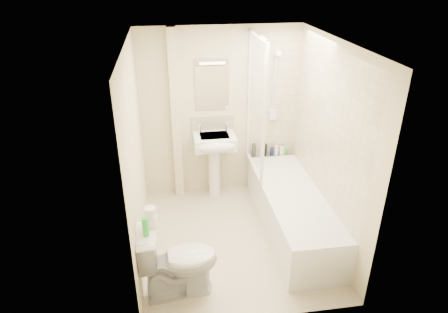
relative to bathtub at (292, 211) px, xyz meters
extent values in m
plane|color=beige|center=(-0.75, -0.07, -0.29)|extent=(2.50, 2.50, 0.00)
cube|color=beige|center=(-0.75, 1.18, 0.91)|extent=(2.20, 0.02, 2.40)
cube|color=beige|center=(-1.85, -0.07, 0.91)|extent=(0.02, 2.50, 2.40)
cube|color=beige|center=(0.35, -0.07, 0.91)|extent=(0.02, 2.50, 2.40)
cube|color=white|center=(-0.75, -0.07, 2.11)|extent=(2.20, 2.50, 0.02)
cube|color=beige|center=(0.00, 1.17, 1.14)|extent=(0.70, 0.01, 1.75)
cube|color=beige|center=(0.34, 0.00, 1.14)|extent=(0.01, 2.10, 1.75)
cube|color=beige|center=(-1.37, 1.12, 0.91)|extent=(0.12, 0.12, 2.40)
cube|color=beige|center=(-0.86, 1.17, 0.74)|extent=(0.60, 0.02, 0.30)
cube|color=white|center=(-0.86, 1.17, 1.29)|extent=(0.46, 0.01, 0.60)
cube|color=silver|center=(-0.86, 1.15, 1.66)|extent=(0.42, 0.07, 0.07)
cube|color=white|center=(0.00, 0.00, -0.01)|extent=(0.70, 2.10, 0.55)
cube|color=white|center=(0.00, 0.00, 0.21)|extent=(0.56, 1.96, 0.05)
cube|color=white|center=(-0.35, 0.73, 1.16)|extent=(0.01, 0.90, 1.80)
cube|color=silver|center=(-0.35, 1.16, 1.16)|extent=(0.04, 0.04, 1.80)
cube|color=silver|center=(-0.35, 0.28, 1.16)|extent=(0.04, 0.04, 1.80)
cube|color=silver|center=(-0.35, 0.73, 2.04)|extent=(0.04, 0.90, 0.04)
cube|color=silver|center=(-0.35, 0.73, 0.28)|extent=(0.04, 0.90, 0.03)
cylinder|color=silver|center=(0.00, 1.15, 1.26)|extent=(0.02, 0.02, 0.90)
cylinder|color=silver|center=(0.00, 1.15, 0.81)|extent=(0.05, 0.05, 0.02)
cylinder|color=silver|center=(0.00, 1.15, 1.71)|extent=(0.05, 0.05, 0.02)
cylinder|color=silver|center=(0.00, 1.08, 1.74)|extent=(0.08, 0.11, 0.11)
cube|color=silver|center=(0.00, 1.14, 0.88)|extent=(0.10, 0.05, 0.14)
cylinder|color=silver|center=(-0.02, 1.12, 1.31)|extent=(0.01, 0.13, 0.84)
cylinder|color=white|center=(-0.86, 1.01, 0.10)|extent=(0.17, 0.17, 0.77)
cube|color=white|center=(-0.86, 0.98, 0.59)|extent=(0.57, 0.44, 0.18)
ellipsoid|color=white|center=(-0.86, 0.81, 0.59)|extent=(0.57, 0.24, 0.18)
cube|color=silver|center=(-0.86, 0.98, 0.66)|extent=(0.40, 0.29, 0.04)
cylinder|color=white|center=(-1.05, 1.09, 0.74)|extent=(0.03, 0.03, 0.10)
cylinder|color=white|center=(-0.67, 1.09, 0.74)|extent=(0.03, 0.03, 0.10)
sphere|color=white|center=(-1.05, 1.09, 0.80)|extent=(0.04, 0.04, 0.04)
sphere|color=white|center=(-0.67, 1.09, 0.80)|extent=(0.04, 0.04, 0.04)
cylinder|color=black|center=(-0.27, 1.09, 0.36)|extent=(0.07, 0.07, 0.20)
cylinder|color=white|center=(-0.15, 1.09, 0.33)|extent=(0.06, 0.06, 0.14)
cylinder|color=black|center=(-0.11, 1.09, 0.35)|extent=(0.07, 0.07, 0.19)
cylinder|color=#131653|center=(0.00, 1.09, 0.32)|extent=(0.05, 0.05, 0.13)
cylinder|color=#F5DEBD|center=(0.07, 1.09, 0.34)|extent=(0.05, 0.05, 0.15)
cylinder|color=white|center=(0.15, 1.09, 0.32)|extent=(0.06, 0.06, 0.12)
cylinder|color=green|center=(0.19, 1.09, 0.31)|extent=(0.07, 0.07, 0.10)
imported|color=white|center=(-1.47, -0.84, 0.12)|extent=(0.59, 0.87, 0.81)
cylinder|color=white|center=(-1.70, -0.78, 0.58)|extent=(0.12, 0.12, 0.11)
cylinder|color=white|center=(-1.70, -0.78, 0.68)|extent=(0.11, 0.11, 0.10)
cylinder|color=green|center=(-1.75, -0.93, 0.62)|extent=(0.06, 0.06, 0.20)
camera|label=1|loc=(-1.48, -4.03, 2.84)|focal=32.00mm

